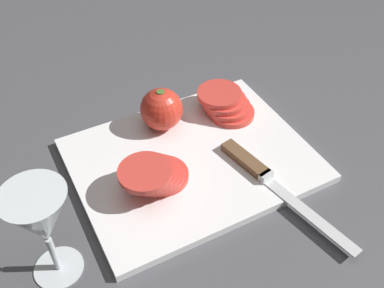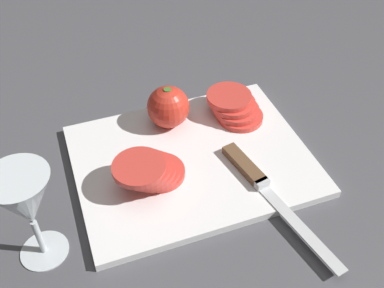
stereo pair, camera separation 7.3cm
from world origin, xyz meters
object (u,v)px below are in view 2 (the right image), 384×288
at_px(whole_tomato, 168,107).
at_px(tomato_slice_stack_near, 235,107).
at_px(knife, 254,176).
at_px(tomato_slice_stack_far, 150,170).
at_px(wine_glass, 26,203).

relative_size(whole_tomato, tomato_slice_stack_near, 0.71).
height_order(knife, tomato_slice_stack_near, tomato_slice_stack_near).
distance_m(tomato_slice_stack_near, tomato_slice_stack_far, 0.22).
bearing_deg(tomato_slice_stack_far, wine_glass, 20.31).
distance_m(wine_glass, tomato_slice_stack_near, 0.41).
relative_size(wine_glass, tomato_slice_stack_near, 1.44).
distance_m(whole_tomato, knife, 0.20).
relative_size(wine_glass, whole_tomato, 2.04).
bearing_deg(wine_glass, knife, -177.64).
xyz_separation_m(tomato_slice_stack_near, tomato_slice_stack_far, (0.19, 0.10, 0.00)).
xyz_separation_m(knife, tomato_slice_stack_far, (0.16, -0.05, 0.02)).
height_order(whole_tomato, tomato_slice_stack_far, whole_tomato).
relative_size(whole_tomato, tomato_slice_stack_far, 0.65).
bearing_deg(tomato_slice_stack_far, knife, 161.86).
height_order(tomato_slice_stack_near, tomato_slice_stack_far, tomato_slice_stack_far).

